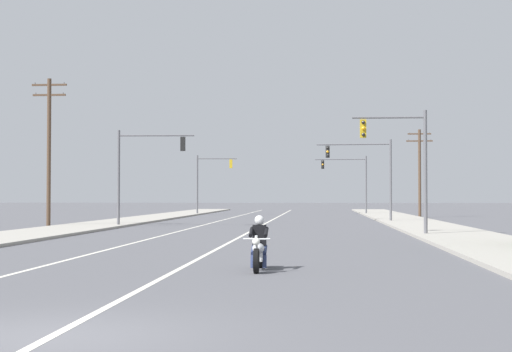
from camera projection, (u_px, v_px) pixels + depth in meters
ground_plane at (49, 336)px, 10.89m from camera, size 400.00×400.00×0.00m
lane_stripe_center at (266, 223)px, 55.73m from camera, size 0.16×100.00×0.01m
lane_stripe_left at (212, 223)px, 56.05m from camera, size 0.16×100.00×0.01m
sidewalk_kerb_right at (423, 225)px, 49.90m from camera, size 4.40×110.00×0.14m
sidewalk_kerb_left at (104, 224)px, 51.60m from camera, size 4.40×110.00×0.14m
motorcycle_with_rider at (259, 248)px, 20.54m from camera, size 0.70×2.19×1.46m
traffic_signal_near_right at (405, 154)px, 37.90m from camera, size 3.66×0.40×6.20m
traffic_signal_near_left at (141, 163)px, 49.40m from camera, size 4.96×0.52×6.20m
traffic_signal_mid_right at (369, 167)px, 57.73m from camera, size 5.60×0.43×6.20m
traffic_signal_mid_left at (209, 176)px, 80.29m from camera, size 4.22×0.53×6.20m
traffic_signal_far_right at (351, 175)px, 81.72m from camera, size 5.46×0.44×6.20m
utility_pole_left_near at (49, 147)px, 49.28m from camera, size 2.27×0.26×9.49m
utility_pole_right_far at (420, 169)px, 70.23m from camera, size 2.38×0.26×8.03m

